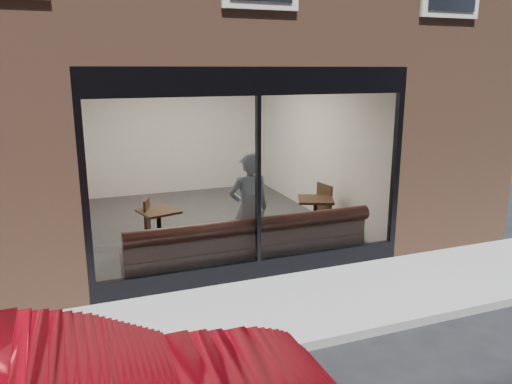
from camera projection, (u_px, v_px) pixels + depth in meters
name	position (u px, v px, depth m)	size (l,w,h in m)	color
ground	(321.00, 343.00, 5.92)	(120.00, 120.00, 0.00)	black
sidewalk_near	(286.00, 307.00, 6.82)	(40.00, 2.00, 0.01)	gray
kerb_near	(323.00, 341.00, 5.86)	(40.00, 0.10, 0.12)	gray
host_building_pier_left	(12.00, 139.00, 11.46)	(2.50, 12.00, 3.20)	brown
host_building_pier_right	(305.00, 126.00, 14.09)	(2.50, 12.00, 3.20)	brown
host_building_backfill	(153.00, 121.00, 15.49)	(5.00, 6.00, 3.20)	brown
cafe_floor	(207.00, 223.00, 10.44)	(6.00, 6.00, 0.00)	#2D2D30
cafe_ceiling	(203.00, 68.00, 9.68)	(6.00, 6.00, 0.00)	white
cafe_wall_back	(174.00, 132.00, 12.77)	(5.00, 5.00, 0.00)	silver
cafe_wall_left	(74.00, 156.00, 9.19)	(6.00, 6.00, 0.00)	silver
cafe_wall_right	(315.00, 142.00, 10.93)	(6.00, 6.00, 0.00)	silver
storefront_kick	(258.00, 269.00, 7.74)	(5.00, 0.10, 0.30)	black
storefront_header	(258.00, 81.00, 7.05)	(5.00, 0.10, 0.40)	black
storefront_mullion	(258.00, 181.00, 7.40)	(0.06, 0.10, 2.50)	black
storefront_glass	(259.00, 181.00, 7.38)	(4.80, 4.80, 0.00)	white
banquette	(249.00, 256.00, 8.08)	(4.00, 0.55, 0.45)	#381B14
person	(249.00, 209.00, 8.13)	(0.69, 0.45, 1.88)	#8DA6BC
cafe_table_left	(158.00, 211.00, 8.73)	(0.62, 0.62, 0.04)	#332013
cafe_table_right	(316.00, 200.00, 9.52)	(0.66, 0.66, 0.04)	#332013
cafe_chair_left	(138.00, 237.00, 8.92)	(0.38, 0.38, 0.04)	#332013
cafe_chair_right	(316.00, 220.00, 9.94)	(0.47, 0.47, 0.04)	#332013
wall_poster	(77.00, 159.00, 9.06)	(0.02, 0.67, 0.89)	white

